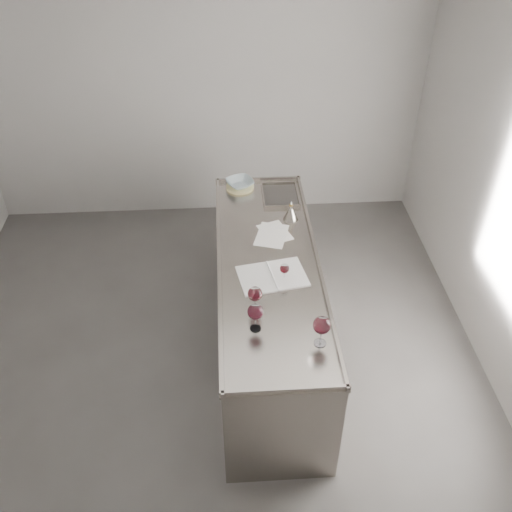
{
  "coord_description": "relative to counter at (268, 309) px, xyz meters",
  "views": [
    {
      "loc": [
        0.2,
        -2.98,
        3.62
      ],
      "look_at": [
        0.4,
        0.29,
        1.02
      ],
      "focal_mm": 40.0,
      "sensor_mm": 36.0,
      "label": 1
    }
  ],
  "objects": [
    {
      "name": "wine_glass_left",
      "position": [
        -0.13,
        -0.49,
        0.61
      ],
      "size": [
        0.1,
        0.1,
        0.19
      ],
      "rotation": [
        0.0,
        0.0,
        -0.16
      ],
      "color": "white",
      "rests_on": "counter"
    },
    {
      "name": "wine_glass_small",
      "position": [
        0.1,
        -0.19,
        0.57
      ],
      "size": [
        0.07,
        0.07,
        0.14
      ],
      "rotation": [
        0.0,
        0.0,
        -0.37
      ],
      "color": "white",
      "rests_on": "counter"
    },
    {
      "name": "notebook",
      "position": [
        0.01,
        -0.16,
        0.47
      ],
      "size": [
        0.53,
        0.41,
        0.02
      ],
      "rotation": [
        0.0,
        0.0,
        0.18
      ],
      "color": "silver",
      "rests_on": "counter"
    },
    {
      "name": "ceramic_bowl",
      "position": [
        -0.17,
        1.08,
        0.52
      ],
      "size": [
        0.3,
        0.3,
        0.06
      ],
      "primitive_type": "imported",
      "rotation": [
        0.0,
        0.0,
        0.4
      ],
      "color": "#95A7AE",
      "rests_on": "trivet"
    },
    {
      "name": "loose_paper_top",
      "position": [
        0.08,
        0.38,
        0.47
      ],
      "size": [
        0.29,
        0.34,
        0.0
      ],
      "primitive_type": "cube",
      "rotation": [
        0.0,
        0.0,
        0.35
      ],
      "color": "silver",
      "rests_on": "counter"
    },
    {
      "name": "room_shell",
      "position": [
        -0.5,
        -0.3,
        0.93
      ],
      "size": [
        4.54,
        5.04,
        2.84
      ],
      "color": "#4A4745",
      "rests_on": "ground"
    },
    {
      "name": "counter",
      "position": [
        0.0,
        0.0,
        0.0
      ],
      "size": [
        0.77,
        2.42,
        0.97
      ],
      "color": "gray",
      "rests_on": "ground"
    },
    {
      "name": "wine_glass_right",
      "position": [
        0.26,
        -0.83,
        0.63
      ],
      "size": [
        0.11,
        0.11,
        0.22
      ],
      "rotation": [
        0.0,
        0.0,
        -0.14
      ],
      "color": "white",
      "rests_on": "counter"
    },
    {
      "name": "loose_paper_under",
      "position": [
        0.05,
        0.34,
        0.47
      ],
      "size": [
        0.31,
        0.38,
        0.0
      ],
      "primitive_type": "cube",
      "rotation": [
        0.0,
        0.0,
        -0.29
      ],
      "color": "silver",
      "rests_on": "counter"
    },
    {
      "name": "trivet",
      "position": [
        -0.17,
        1.08,
        0.48
      ],
      "size": [
        0.25,
        0.25,
        0.02
      ],
      "primitive_type": "cylinder",
      "rotation": [
        0.0,
        0.0,
        0.01
      ],
      "color": "#C7C081",
      "rests_on": "counter"
    },
    {
      "name": "wine_glass_middle",
      "position": [
        -0.14,
        -0.67,
        0.61
      ],
      "size": [
        0.11,
        0.11,
        0.21
      ],
      "rotation": [
        0.0,
        0.0,
        0.22
      ],
      "color": "white",
      "rests_on": "counter"
    },
    {
      "name": "wine_funnel",
      "position": [
        0.23,
        0.56,
        0.52
      ],
      "size": [
        0.12,
        0.12,
        0.18
      ],
      "rotation": [
        0.0,
        0.0,
        0.42
      ],
      "color": "gray",
      "rests_on": "counter"
    }
  ]
}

